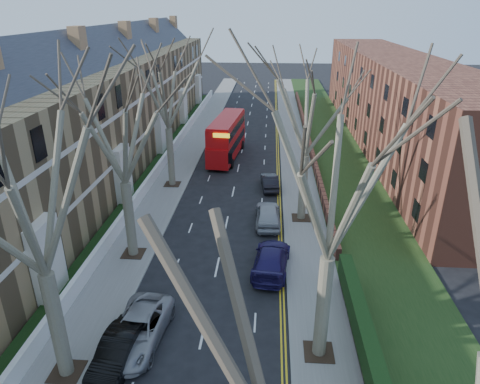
# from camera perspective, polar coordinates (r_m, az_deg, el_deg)

# --- Properties ---
(pavement_left) EXTENTS (3.00, 102.00, 0.12)m
(pavement_left) POSITION_cam_1_polar(r_m,az_deg,el_deg) (49.98, -6.62, 5.82)
(pavement_left) COLOR slate
(pavement_left) RESTS_ON ground
(pavement_right) EXTENTS (3.00, 102.00, 0.12)m
(pavement_right) POSITION_cam_1_polar(r_m,az_deg,el_deg) (49.23, 7.31, 5.51)
(pavement_right) COLOR slate
(pavement_right) RESTS_ON ground
(terrace_left) EXTENTS (9.70, 78.00, 13.60)m
(terrace_left) POSITION_cam_1_polar(r_m,az_deg,el_deg) (43.30, -19.03, 9.43)
(terrace_left) COLOR olive
(terrace_left) RESTS_ON ground
(flats_right) EXTENTS (13.97, 54.00, 10.00)m
(flats_right) POSITION_cam_1_polar(r_m,az_deg,el_deg) (53.73, 19.92, 11.28)
(flats_right) COLOR brown
(flats_right) RESTS_ON ground
(front_wall_left) EXTENTS (0.30, 78.00, 1.00)m
(front_wall_left) POSITION_cam_1_polar(r_m,az_deg,el_deg) (42.77, -10.73, 3.25)
(front_wall_left) COLOR white
(front_wall_left) RESTS_ON ground
(grass_verge_right) EXTENTS (6.00, 102.00, 0.06)m
(grass_verge_right) POSITION_cam_1_polar(r_m,az_deg,el_deg) (49.68, 12.52, 5.41)
(grass_verge_right) COLOR #1B3413
(grass_verge_right) RESTS_ON ground
(tree_left_mid) EXTENTS (10.50, 10.50, 14.71)m
(tree_left_mid) POSITION_cam_1_polar(r_m,az_deg,el_deg) (17.27, -26.79, 1.84)
(tree_left_mid) COLOR brown
(tree_left_mid) RESTS_ON ground
(tree_left_far) EXTENTS (10.15, 10.15, 14.22)m
(tree_left_far) POSITION_cam_1_polar(r_m,az_deg,el_deg) (26.01, -15.99, 9.44)
(tree_left_far) COLOR brown
(tree_left_far) RESTS_ON ground
(tree_left_dist) EXTENTS (10.50, 10.50, 14.71)m
(tree_left_dist) POSITION_cam_1_polar(r_m,az_deg,el_deg) (37.24, -9.93, 14.55)
(tree_left_dist) COLOR brown
(tree_left_dist) RESTS_ON ground
(tree_right_mid) EXTENTS (10.50, 10.50, 14.71)m
(tree_right_mid) POSITION_cam_1_polar(r_m,az_deg,el_deg) (16.94, 12.76, 3.49)
(tree_right_mid) COLOR brown
(tree_right_mid) RESTS_ON ground
(tree_right_far) EXTENTS (10.15, 10.15, 14.22)m
(tree_right_far) POSITION_cam_1_polar(r_m,az_deg,el_deg) (30.46, 9.14, 12.02)
(tree_right_far) COLOR brown
(tree_right_far) RESTS_ON ground
(double_decker_bus) EXTENTS (3.34, 10.27, 4.25)m
(double_decker_bus) POSITION_cam_1_polar(r_m,az_deg,el_deg) (46.22, -1.78, 7.11)
(double_decker_bus) COLOR #BA0D0F
(double_decker_bus) RESTS_ON ground
(car_left_mid) EXTENTS (1.83, 4.33, 1.39)m
(car_left_mid) POSITION_cam_1_polar(r_m,az_deg,el_deg) (21.66, -15.97, -19.63)
(car_left_mid) COLOR black
(car_left_mid) RESTS_ON ground
(car_left_far) EXTENTS (2.86, 5.45, 1.46)m
(car_left_far) POSITION_cam_1_polar(r_m,az_deg,el_deg) (22.45, -13.48, -17.38)
(car_left_far) COLOR gray
(car_left_far) RESTS_ON ground
(car_right_near) EXTENTS (2.65, 5.38, 1.50)m
(car_right_near) POSITION_cam_1_polar(r_m,az_deg,el_deg) (26.93, 4.19, -8.93)
(car_right_near) COLOR #1E164F
(car_right_near) RESTS_ON ground
(car_right_mid) EXTENTS (2.02, 4.70, 1.58)m
(car_right_mid) POSITION_cam_1_polar(r_m,az_deg,el_deg) (32.29, 3.73, -2.97)
(car_right_mid) COLOR #9B9EA4
(car_right_mid) RESTS_ON ground
(car_right_far) EXTENTS (1.79, 4.08, 1.30)m
(car_right_far) POSITION_cam_1_polar(r_m,az_deg,el_deg) (38.57, 3.98, 1.38)
(car_right_far) COLOR black
(car_right_far) RESTS_ON ground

